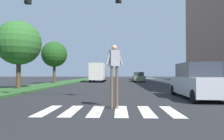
# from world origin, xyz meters

# --- Properties ---
(ground_plane) EXTENTS (140.00, 140.00, 0.00)m
(ground_plane) POSITION_xyz_m (0.00, 30.00, 0.00)
(ground_plane) COLOR #262628
(crosswalk) EXTENTS (4.95, 2.20, 0.01)m
(crosswalk) POSITION_xyz_m (0.00, 8.05, 0.00)
(crosswalk) COLOR silver
(crosswalk) RESTS_ON ground_plane
(median_strip) EXTENTS (3.60, 64.00, 0.15)m
(median_strip) POSITION_xyz_m (-7.85, 28.00, 0.07)
(median_strip) COLOR #2D5B28
(median_strip) RESTS_ON ground_plane
(tree_mid) EXTENTS (3.67, 3.67, 5.63)m
(tree_mid) POSITION_xyz_m (-8.02, 16.78, 3.93)
(tree_mid) COLOR #4C3823
(tree_mid) RESTS_ON median_strip
(tree_far) EXTENTS (3.39, 3.39, 5.54)m
(tree_far) POSITION_xyz_m (-8.32, 26.48, 3.97)
(tree_far) COLOR #4C3823
(tree_far) RESTS_ON median_strip
(sidewalk_right) EXTENTS (3.00, 64.00, 0.15)m
(sidewalk_right) POSITION_xyz_m (8.66, 28.00, 0.07)
(sidewalk_right) COLOR #9E9991
(sidewalk_right) RESTS_ON ground_plane
(traffic_light_gantry) EXTENTS (7.96, 0.30, 6.00)m
(traffic_light_gantry) POSITION_xyz_m (-4.06, 9.99, 4.32)
(traffic_light_gantry) COLOR gold
(traffic_light_gantry) RESTS_ON median_strip
(pedestrian_performer) EXTENTS (0.71, 0.40, 2.49)m
(pedestrian_performer) POSITION_xyz_m (0.19, 8.54, 1.66)
(pedestrian_performer) COLOR brown
(pedestrian_performer) RESTS_ON ground_plane
(suv_crossing) EXTENTS (2.06, 4.64, 1.97)m
(suv_crossing) POSITION_xyz_m (4.73, 11.88, 0.93)
(suv_crossing) COLOR #B7B7BC
(suv_crossing) RESTS_ON ground_plane
(sedan_midblock) EXTENTS (1.88, 4.17, 1.69)m
(sedan_midblock) POSITION_xyz_m (3.68, 34.04, 0.78)
(sedan_midblock) COLOR gray
(sedan_midblock) RESTS_ON ground_plane
(truck_box_delivery) EXTENTS (2.40, 6.20, 3.10)m
(truck_box_delivery) POSITION_xyz_m (-3.22, 33.58, 1.63)
(truck_box_delivery) COLOR #474C51
(truck_box_delivery) RESTS_ON ground_plane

